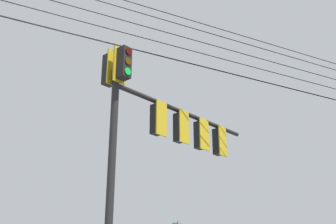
# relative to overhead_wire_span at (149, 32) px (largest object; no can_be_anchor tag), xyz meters

# --- Properties ---
(signal_mast_assembly) EXTENTS (4.98, 4.23, 7.59)m
(signal_mast_assembly) POSITION_rel_overhead_wire_span_xyz_m (0.78, -0.22, -2.84)
(signal_mast_assembly) COLOR black
(signal_mast_assembly) RESTS_ON ground
(overhead_wire_span) EXTENTS (10.10, 17.94, 1.76)m
(overhead_wire_span) POSITION_rel_overhead_wire_span_xyz_m (0.00, 0.00, 0.00)
(overhead_wire_span) COLOR black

